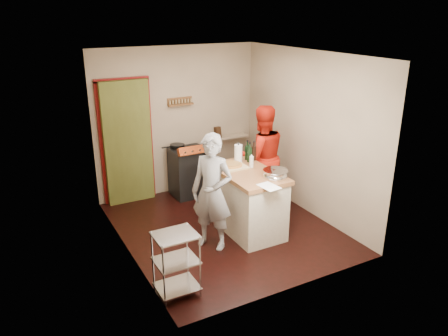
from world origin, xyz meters
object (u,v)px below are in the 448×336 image
at_px(wire_shelving, 176,261).
at_px(person_stripe, 212,192).
at_px(person_red, 261,157).
at_px(island, 248,200).
at_px(stove, 189,171).

height_order(wire_shelving, person_stripe, person_stripe).
height_order(person_stripe, person_red, person_red).
relative_size(wire_shelving, island, 0.57).
distance_m(island, person_red, 1.02).
xyz_separation_m(island, person_stripe, (-0.68, -0.17, 0.32)).
xyz_separation_m(stove, person_red, (0.89, -0.97, 0.41)).
relative_size(wire_shelving, person_red, 0.46).
height_order(island, person_stripe, person_stripe).
bearing_deg(stove, wire_shelving, -116.85).
bearing_deg(stove, island, -82.36).
bearing_deg(person_stripe, wire_shelving, -84.05).
bearing_deg(person_red, island, 57.04).
bearing_deg(person_stripe, stove, 129.24).
relative_size(island, person_stripe, 0.86).
bearing_deg(person_stripe, person_red, 85.45).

